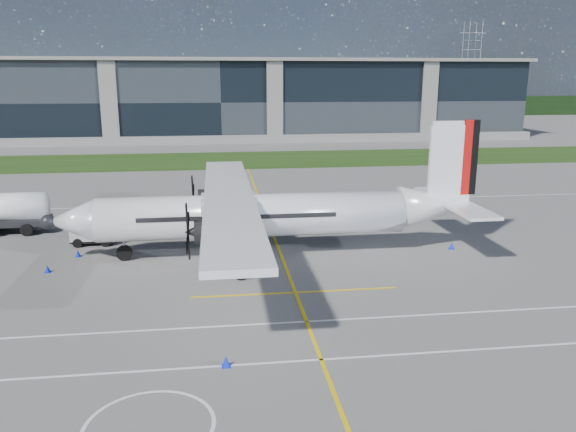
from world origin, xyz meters
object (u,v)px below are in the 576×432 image
at_px(safety_cone_nose_port, 48,269).
at_px(safety_cone_nose_stbd, 78,253).
at_px(pylon_east, 470,68).
at_px(safety_cone_portwing, 226,361).
at_px(baggage_tug, 93,231).
at_px(safety_cone_stbdwing, 220,204).
at_px(ground_crew_person, 77,230).
at_px(turboprop_aircraft, 269,190).
at_px(safety_cone_tail, 452,246).

bearing_deg(safety_cone_nose_port, safety_cone_nose_stbd, 68.82).
bearing_deg(pylon_east, safety_cone_nose_stbd, -123.07).
bearing_deg(safety_cone_portwing, pylon_east, 62.29).
bearing_deg(baggage_tug, pylon_east, 56.49).
relative_size(safety_cone_nose_port, safety_cone_nose_stbd, 1.00).
bearing_deg(safety_cone_stbdwing, pylon_east, 57.07).
relative_size(safety_cone_portwing, safety_cone_stbdwing, 1.00).
distance_m(pylon_east, ground_crew_person, 174.06).
relative_size(baggage_tug, safety_cone_nose_port, 6.59).
xyz_separation_m(safety_cone_nose_port, safety_cone_portwing, (11.03, -13.55, 0.00)).
distance_m(turboprop_aircraft, safety_cone_nose_port, 15.16).
height_order(turboprop_aircraft, ground_crew_person, turboprop_aircraft).
bearing_deg(safety_cone_nose_stbd, safety_cone_portwing, -59.36).
height_order(pylon_east, safety_cone_portwing, pylon_east).
xyz_separation_m(pylon_east, safety_cone_nose_stbd, (-96.01, -147.44, -14.75)).
bearing_deg(safety_cone_stbdwing, ground_crew_person, -133.99).
bearing_deg(safety_cone_nose_port, pylon_east, 57.15).
bearing_deg(ground_crew_person, safety_cone_stbdwing, -18.78).
relative_size(pylon_east, safety_cone_tail, 60.00).
distance_m(turboprop_aircraft, safety_cone_stbdwing, 16.68).
bearing_deg(safety_cone_portwing, ground_crew_person, 117.87).
relative_size(ground_crew_person, safety_cone_stbdwing, 4.00).
bearing_deg(turboprop_aircraft, baggage_tug, 161.13).
xyz_separation_m(baggage_tug, safety_cone_nose_stbd, (-0.46, -3.13, -0.74)).
relative_size(pylon_east, safety_cone_nose_stbd, 60.00).
relative_size(baggage_tug, ground_crew_person, 1.64).
bearing_deg(pylon_east, safety_cone_stbdwing, -122.93).
distance_m(baggage_tug, safety_cone_nose_port, 6.45).
height_order(pylon_east, safety_cone_stbdwing, pylon_east).
xyz_separation_m(ground_crew_person, safety_cone_portwing, (10.60, -20.05, -0.75)).
xyz_separation_m(safety_cone_tail, safety_cone_nose_stbd, (-26.44, 1.63, 0.00)).
relative_size(baggage_tug, safety_cone_stbdwing, 6.59).
distance_m(turboprop_aircraft, baggage_tug, 13.96).
xyz_separation_m(turboprop_aircraft, safety_cone_nose_stbd, (-13.22, 1.23, -4.36)).
bearing_deg(baggage_tug, safety_cone_nose_port, -104.91).
distance_m(baggage_tug, ground_crew_person, 1.26).
relative_size(pylon_east, ground_crew_person, 14.98).
height_order(pylon_east, safety_cone_tail, pylon_east).
height_order(safety_cone_tail, safety_cone_portwing, same).
relative_size(turboprop_aircraft, safety_cone_stbdwing, 61.50).
xyz_separation_m(baggage_tug, safety_cone_portwing, (9.38, -19.74, -0.74)).
height_order(turboprop_aircraft, safety_cone_nose_stbd, turboprop_aircraft).
bearing_deg(safety_cone_portwing, safety_cone_nose_stbd, 120.64).
height_order(safety_cone_portwing, safety_cone_stbdwing, same).
distance_m(safety_cone_portwing, safety_cone_nose_stbd, 19.31).
distance_m(safety_cone_nose_port, safety_cone_nose_stbd, 3.29).
height_order(turboprop_aircraft, safety_cone_nose_port, turboprop_aircraft).
bearing_deg(baggage_tug, safety_cone_portwing, -64.59).
xyz_separation_m(safety_cone_nose_port, safety_cone_nose_stbd, (1.19, 3.07, 0.00)).
height_order(baggage_tug, safety_cone_nose_stbd, baggage_tug).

